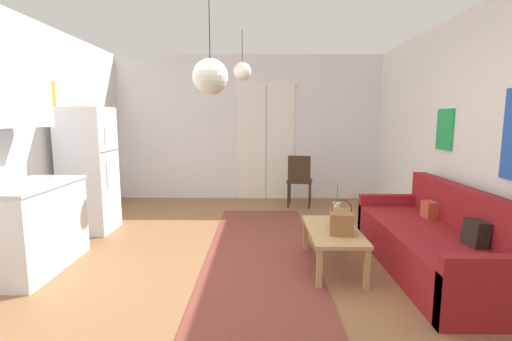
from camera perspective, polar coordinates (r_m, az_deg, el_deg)
The scene contains 13 objects.
ground_plane at distance 3.69m, azimuth -3.09°, elevation -17.00°, with size 5.52×7.64×0.10m, color #8E603D.
wall_back at distance 6.91m, azimuth -1.14°, elevation 6.63°, with size 5.12×0.13×2.69m.
wall_right at distance 4.04m, azimuth 35.11°, elevation 4.21°, with size 0.12×7.24×2.69m.
area_rug at distance 4.25m, azimuth 0.79°, elevation -12.71°, with size 1.20×3.72×0.01m, color brown.
couch at distance 4.11m, azimuth 26.61°, elevation -10.40°, with size 0.83×2.18×0.85m.
coffee_table at distance 3.84m, azimuth 12.01°, elevation -9.70°, with size 0.51×1.04×0.40m.
bamboo_vase at distance 4.13m, azimuth 12.59°, elevation -6.24°, with size 0.09×0.09×0.42m.
handbag at distance 3.71m, azimuth 13.26°, elevation -7.79°, with size 0.27×0.35×0.33m.
refrigerator at distance 5.35m, azimuth -24.83°, elevation 0.05°, with size 0.62×0.61×1.67m.
kitchen_counter at distance 4.26m, azimuth -32.48°, elevation -3.58°, with size 0.62×1.15×2.00m.
accent_chair at distance 6.28m, azimuth 6.84°, elevation -1.20°, with size 0.48×0.47×0.90m.
pendant_lamp_near at distance 3.00m, azimuth -7.20°, elevation 14.40°, with size 0.29×0.29×0.98m.
pendant_lamp_far at distance 5.04m, azimuth -2.16°, elevation 15.32°, with size 0.24×0.24×0.66m.
Camera 1 is at (0.23, -3.34, 1.52)m, focal length 25.44 mm.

